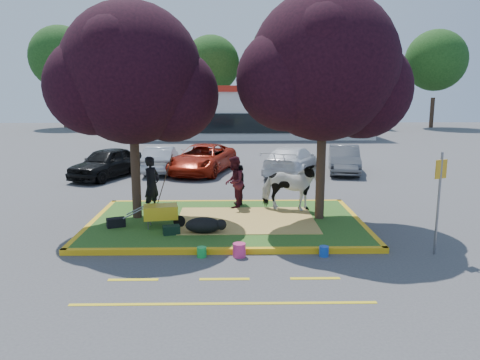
{
  "coord_description": "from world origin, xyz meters",
  "views": [
    {
      "loc": [
        0.16,
        -13.87,
        4.1
      ],
      "look_at": [
        0.43,
        0.5,
        1.31
      ],
      "focal_mm": 35.0,
      "sensor_mm": 36.0,
      "label": 1
    }
  ],
  "objects_px": {
    "calf": "(203,225)",
    "bucket_pink": "(239,250)",
    "bucket_green": "(202,252)",
    "handler": "(152,184)",
    "wheelbarrow": "(161,212)",
    "bucket_blue": "(324,251)",
    "cow": "(290,187)",
    "sign_post": "(439,192)",
    "car_black": "(107,163)",
    "car_silver": "(161,159)"
  },
  "relations": [
    {
      "from": "cow",
      "to": "wheelbarrow",
      "type": "height_order",
      "value": "cow"
    },
    {
      "from": "cow",
      "to": "bucket_blue",
      "type": "bearing_deg",
      "value": -161.41
    },
    {
      "from": "bucket_green",
      "to": "car_black",
      "type": "xyz_separation_m",
      "value": [
        -5.11,
        10.69,
        0.58
      ]
    },
    {
      "from": "bucket_pink",
      "to": "car_black",
      "type": "bearing_deg",
      "value": 119.49
    },
    {
      "from": "wheelbarrow",
      "to": "bucket_green",
      "type": "xyz_separation_m",
      "value": [
        1.3,
        -2.08,
        -0.48
      ]
    },
    {
      "from": "calf",
      "to": "bucket_pink",
      "type": "height_order",
      "value": "calf"
    },
    {
      "from": "bucket_blue",
      "to": "cow",
      "type": "bearing_deg",
      "value": 95.61
    },
    {
      "from": "cow",
      "to": "wheelbarrow",
      "type": "bearing_deg",
      "value": 128.16
    },
    {
      "from": "bucket_green",
      "to": "bucket_pink",
      "type": "bearing_deg",
      "value": 0.0
    },
    {
      "from": "car_silver",
      "to": "sign_post",
      "type": "bearing_deg",
      "value": 124.8
    },
    {
      "from": "bucket_green",
      "to": "bucket_blue",
      "type": "distance_m",
      "value": 3.05
    },
    {
      "from": "bucket_pink",
      "to": "cow",
      "type": "bearing_deg",
      "value": 66.32
    },
    {
      "from": "bucket_pink",
      "to": "bucket_blue",
      "type": "distance_m",
      "value": 2.11
    },
    {
      "from": "calf",
      "to": "bucket_blue",
      "type": "xyz_separation_m",
      "value": [
        3.09,
        -1.51,
        -0.24
      ]
    },
    {
      "from": "cow",
      "to": "calf",
      "type": "xyz_separation_m",
      "value": [
        -2.7,
        -2.43,
        -0.58
      ]
    },
    {
      "from": "bucket_green",
      "to": "car_black",
      "type": "height_order",
      "value": "car_black"
    },
    {
      "from": "handler",
      "to": "bucket_blue",
      "type": "relative_size",
      "value": 7.12
    },
    {
      "from": "handler",
      "to": "bucket_pink",
      "type": "xyz_separation_m",
      "value": [
        2.78,
        -3.86,
        -0.89
      ]
    },
    {
      "from": "bucket_pink",
      "to": "car_silver",
      "type": "height_order",
      "value": "car_silver"
    },
    {
      "from": "bucket_green",
      "to": "bucket_blue",
      "type": "relative_size",
      "value": 1.0
    },
    {
      "from": "bucket_pink",
      "to": "car_silver",
      "type": "xyz_separation_m",
      "value": [
        -3.73,
        12.26,
        0.48
      ]
    },
    {
      "from": "cow",
      "to": "bucket_pink",
      "type": "distance_m",
      "value": 4.37
    },
    {
      "from": "cow",
      "to": "bucket_pink",
      "type": "xyz_separation_m",
      "value": [
        -1.73,
        -3.94,
        -0.78
      ]
    },
    {
      "from": "sign_post",
      "to": "bucket_blue",
      "type": "height_order",
      "value": "sign_post"
    },
    {
      "from": "calf",
      "to": "wheelbarrow",
      "type": "bearing_deg",
      "value": 156.98
    },
    {
      "from": "car_silver",
      "to": "bucket_blue",
      "type": "bearing_deg",
      "value": 114.79
    },
    {
      "from": "sign_post",
      "to": "car_black",
      "type": "xyz_separation_m",
      "value": [
        -10.99,
        10.59,
        -0.9
      ]
    },
    {
      "from": "car_silver",
      "to": "handler",
      "type": "bearing_deg",
      "value": 95.78
    },
    {
      "from": "bucket_pink",
      "to": "sign_post",
      "type": "bearing_deg",
      "value": 1.16
    },
    {
      "from": "wheelbarrow",
      "to": "car_silver",
      "type": "distance_m",
      "value": 10.29
    },
    {
      "from": "car_black",
      "to": "bucket_blue",
      "type": "bearing_deg",
      "value": -29.66
    },
    {
      "from": "bucket_pink",
      "to": "car_silver",
      "type": "relative_size",
      "value": 0.09
    },
    {
      "from": "bucket_green",
      "to": "handler",
      "type": "bearing_deg",
      "value": 115.51
    },
    {
      "from": "handler",
      "to": "wheelbarrow",
      "type": "relative_size",
      "value": 1.04
    },
    {
      "from": "calf",
      "to": "sign_post",
      "type": "distance_m",
      "value": 6.21
    },
    {
      "from": "handler",
      "to": "car_silver",
      "type": "height_order",
      "value": "handler"
    },
    {
      "from": "calf",
      "to": "bucket_blue",
      "type": "bearing_deg",
      "value": -24.83
    },
    {
      "from": "bucket_pink",
      "to": "bucket_green",
      "type": "bearing_deg",
      "value": 180.0
    },
    {
      "from": "handler",
      "to": "sign_post",
      "type": "distance_m",
      "value": 8.6
    },
    {
      "from": "bucket_pink",
      "to": "wheelbarrow",
      "type": "bearing_deg",
      "value": 137.06
    },
    {
      "from": "cow",
      "to": "bucket_green",
      "type": "xyz_separation_m",
      "value": [
        -2.66,
        -3.94,
        -0.82
      ]
    },
    {
      "from": "cow",
      "to": "car_silver",
      "type": "xyz_separation_m",
      "value": [
        -5.46,
        8.32,
        -0.3
      ]
    },
    {
      "from": "handler",
      "to": "sign_post",
      "type": "bearing_deg",
      "value": -87.98
    },
    {
      "from": "sign_post",
      "to": "car_black",
      "type": "height_order",
      "value": "sign_post"
    },
    {
      "from": "cow",
      "to": "car_silver",
      "type": "distance_m",
      "value": 9.95
    },
    {
      "from": "wheelbarrow",
      "to": "bucket_blue",
      "type": "xyz_separation_m",
      "value": [
        4.35,
        -2.08,
        -0.47
      ]
    },
    {
      "from": "wheelbarrow",
      "to": "bucket_pink",
      "type": "bearing_deg",
      "value": -52.65
    },
    {
      "from": "bucket_green",
      "to": "bucket_pink",
      "type": "xyz_separation_m",
      "value": [
        0.93,
        0.0,
        0.04
      ]
    },
    {
      "from": "bucket_green",
      "to": "car_black",
      "type": "bearing_deg",
      "value": 115.56
    },
    {
      "from": "calf",
      "to": "cow",
      "type": "bearing_deg",
      "value": 43.17
    }
  ]
}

